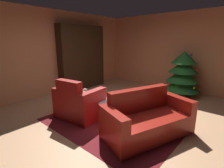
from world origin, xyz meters
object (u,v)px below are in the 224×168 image
(armchair_red, at_px, (79,104))
(coffee_table, at_px, (114,103))
(bookshelf_unit, at_px, (85,58))
(couch_red, at_px, (147,120))
(bottle_on_table, at_px, (122,96))
(book_stack_on_table, at_px, (115,101))
(decorated_tree, at_px, (183,73))

(armchair_red, height_order, coffee_table, armchair_red)
(bookshelf_unit, xyz_separation_m, armchair_red, (1.93, -1.86, -0.78))
(coffee_table, bearing_deg, bookshelf_unit, 151.97)
(couch_red, distance_m, bottle_on_table, 0.88)
(bookshelf_unit, height_order, couch_red, bookshelf_unit)
(coffee_table, bearing_deg, couch_red, -5.08)
(armchair_red, xyz_separation_m, coffee_table, (0.70, 0.46, 0.05))
(book_stack_on_table, distance_m, decorated_tree, 2.89)
(armchair_red, height_order, decorated_tree, decorated_tree)
(couch_red, xyz_separation_m, decorated_tree, (-0.39, 2.91, 0.43))
(armchair_red, bearing_deg, bottle_on_table, 40.11)
(bookshelf_unit, xyz_separation_m, book_stack_on_table, (2.65, -1.40, -0.66))
(bookshelf_unit, bearing_deg, book_stack_on_table, -27.93)
(decorated_tree, bearing_deg, bookshelf_unit, -155.23)
(couch_red, height_order, decorated_tree, decorated_tree)
(bookshelf_unit, height_order, armchair_red, bookshelf_unit)
(bottle_on_table, bearing_deg, armchair_red, -139.89)
(bookshelf_unit, distance_m, decorated_tree, 3.46)
(book_stack_on_table, bearing_deg, bookshelf_unit, 152.07)
(couch_red, height_order, book_stack_on_table, couch_red)
(armchair_red, distance_m, couch_red, 1.63)
(bookshelf_unit, bearing_deg, coffee_table, -28.03)
(coffee_table, xyz_separation_m, bottle_on_table, (0.07, 0.19, 0.14))
(bottle_on_table, bearing_deg, couch_red, -18.17)
(decorated_tree, bearing_deg, coffee_table, -99.88)
(couch_red, height_order, coffee_table, couch_red)
(coffee_table, distance_m, book_stack_on_table, 0.07)
(armchair_red, height_order, book_stack_on_table, armchair_red)
(couch_red, xyz_separation_m, book_stack_on_table, (-0.86, 0.07, 0.16))
(armchair_red, height_order, bottle_on_table, armchair_red)
(couch_red, relative_size, bottle_on_table, 7.35)
(couch_red, bearing_deg, bookshelf_unit, 157.18)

